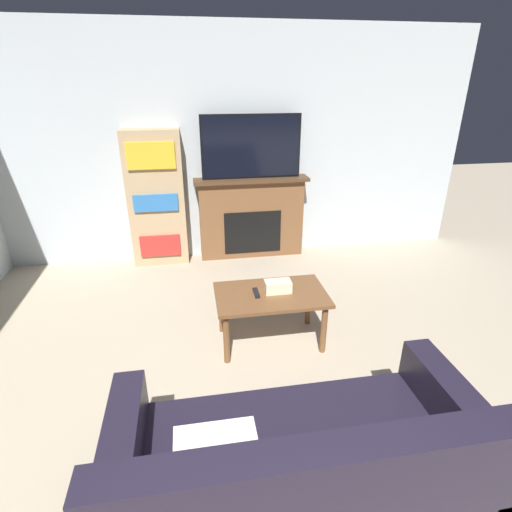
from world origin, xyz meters
The scene contains 8 objects.
wall_back centered at (0.00, 4.24, 1.35)m, with size 6.19×0.06×2.70m.
fireplace centered at (0.35, 4.09, 0.51)m, with size 1.39×0.28×1.01m.
tv centered at (0.35, 4.07, 1.38)m, with size 1.18×0.03×0.74m.
couch centered at (0.05, 0.68, 0.29)m, with size 1.85×0.89×0.86m.
coffee_table centered at (0.21, 2.20, 0.41)m, with size 0.93×0.56×0.48m.
tissue_box centered at (0.27, 2.22, 0.53)m, with size 0.22×0.12×0.10m.
remote_control centered at (0.09, 2.21, 0.49)m, with size 0.04×0.15×0.02m.
bookshelf centered at (-0.79, 4.07, 0.80)m, with size 0.65×0.29×1.60m.
Camera 1 is at (-0.40, -0.64, 2.12)m, focal length 28.00 mm.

